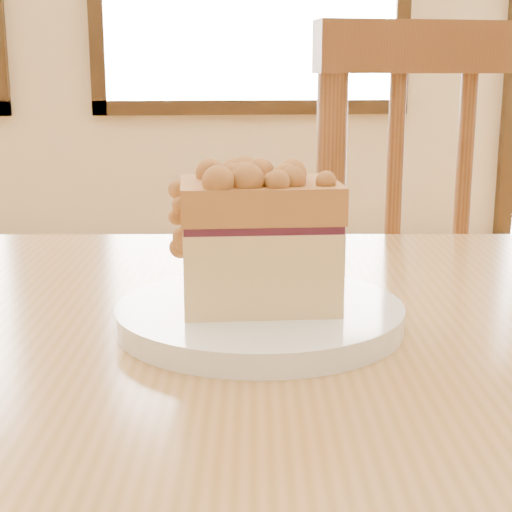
{
  "coord_description": "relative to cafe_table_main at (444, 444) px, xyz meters",
  "views": [
    {
      "loc": [
        -0.12,
        -0.46,
        0.95
      ],
      "look_at": [
        -0.06,
        0.18,
        0.8
      ],
      "focal_mm": 55.0,
      "sensor_mm": 36.0,
      "label": 1
    }
  ],
  "objects": [
    {
      "name": "cafe_table_main",
      "position": [
        0.0,
        0.0,
        0.0
      ],
      "size": [
        1.15,
        0.82,
        0.75
      ],
      "rotation": [
        0.0,
        0.0,
        -0.1
      ],
      "color": "#AA7642",
      "rests_on": "ground"
    },
    {
      "name": "plate",
      "position": [
        -0.16,
        0.0,
        0.12
      ],
      "size": [
        0.23,
        0.23,
        0.02
      ],
      "color": "white",
      "rests_on": "cafe_table_main"
    },
    {
      "name": "cake_slice",
      "position": [
        -0.16,
        0.0,
        0.19
      ],
      "size": [
        0.14,
        0.1,
        0.12
      ],
      "rotation": [
        0.0,
        0.0,
        -0.02
      ],
      "color": "#EFCF87",
      "rests_on": "plate"
    },
    {
      "name": "cafe_chair_main",
      "position": [
        0.15,
        0.58,
        -0.12
      ],
      "size": [
        0.51,
        0.51,
        1.03
      ],
      "rotation": [
        0.0,
        0.0,
        3.24
      ],
      "color": "brown",
      "rests_on": "ground"
    }
  ]
}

